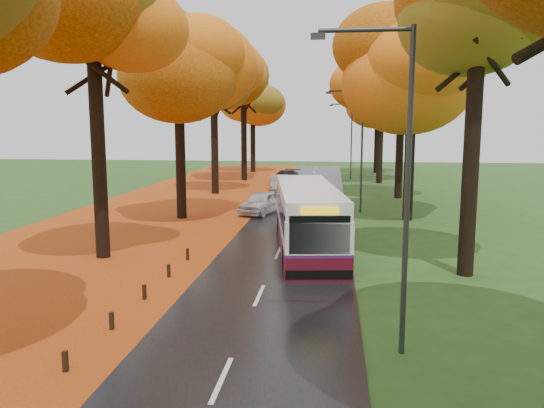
% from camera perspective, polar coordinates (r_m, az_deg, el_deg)
% --- Properties ---
extents(road, '(6.50, 90.00, 0.04)m').
position_cam_1_polar(road, '(30.61, 2.03, -2.24)').
color(road, black).
rests_on(road, ground).
extents(centre_line, '(0.12, 90.00, 0.01)m').
position_cam_1_polar(centre_line, '(30.61, 2.03, -2.19)').
color(centre_line, silver).
rests_on(centre_line, road).
extents(leaf_verge, '(12.00, 90.00, 0.02)m').
position_cam_1_polar(leaf_verge, '(32.59, -13.95, -1.85)').
color(leaf_verge, maroon).
rests_on(leaf_verge, ground).
extents(leaf_drift, '(0.90, 90.00, 0.01)m').
position_cam_1_polar(leaf_drift, '(31.00, -3.60, -2.07)').
color(leaf_drift, '#C55A14').
rests_on(leaf_drift, road).
extents(trees_left, '(9.20, 74.00, 13.88)m').
position_cam_1_polar(trees_left, '(33.68, -10.27, 14.87)').
color(trees_left, black).
rests_on(trees_left, ground).
extents(trees_right, '(9.30, 74.20, 13.96)m').
position_cam_1_polar(trees_right, '(32.50, 15.63, 15.21)').
color(trees_right, black).
rests_on(trees_right, ground).
extents(bollard_row, '(0.11, 23.51, 0.52)m').
position_cam_1_polar(bollard_row, '(12.68, -24.22, -17.70)').
color(bollard_row, black).
rests_on(bollard_row, ground).
extents(streetlamp_near, '(2.45, 0.18, 8.00)m').
position_cam_1_polar(streetlamp_near, '(13.11, 13.36, 3.94)').
color(streetlamp_near, '#333538').
rests_on(streetlamp_near, ground).
extents(streetlamp_mid, '(2.45, 0.18, 8.00)m').
position_cam_1_polar(streetlamp_mid, '(35.03, 9.24, 6.74)').
color(streetlamp_mid, '#333538').
rests_on(streetlamp_mid, ground).
extents(streetlamp_far, '(2.45, 0.18, 8.00)m').
position_cam_1_polar(streetlamp_far, '(57.01, 8.29, 7.38)').
color(streetlamp_far, '#333538').
rests_on(streetlamp_far, ground).
extents(bus, '(3.98, 11.28, 2.91)m').
position_cam_1_polar(bus, '(24.52, 3.79, -1.27)').
color(bus, '#500C1B').
rests_on(bus, road).
extents(car_white, '(3.01, 4.56, 1.44)m').
position_cam_1_polar(car_white, '(34.27, -1.07, 0.17)').
color(car_white, silver).
rests_on(car_white, road).
extents(car_silver, '(1.92, 4.39, 1.40)m').
position_cam_1_polar(car_silver, '(45.68, 0.77, 2.22)').
color(car_silver, '#919298').
rests_on(car_silver, road).
extents(car_dark, '(2.98, 4.79, 1.30)m').
position_cam_1_polar(car_dark, '(52.29, 1.43, 2.95)').
color(car_dark, black).
rests_on(car_dark, road).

